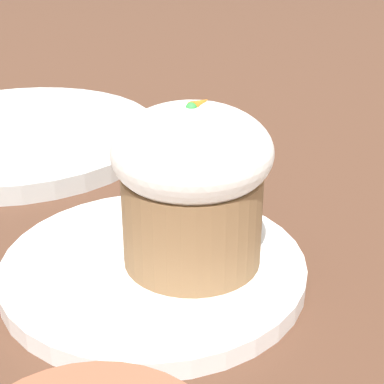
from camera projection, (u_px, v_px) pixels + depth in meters
ground_plane at (154, 277)px, 0.43m from camera, size 4.00×4.00×0.00m
dessert_plate at (154, 269)px, 0.43m from camera, size 0.20×0.20×0.01m
carrot_cake at (192, 183)px, 0.40m from camera, size 0.10×0.10×0.11m
spoon at (154, 251)px, 0.43m from camera, size 0.10×0.10×0.01m
side_plate at (19, 136)px, 0.64m from camera, size 0.28×0.28×0.02m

